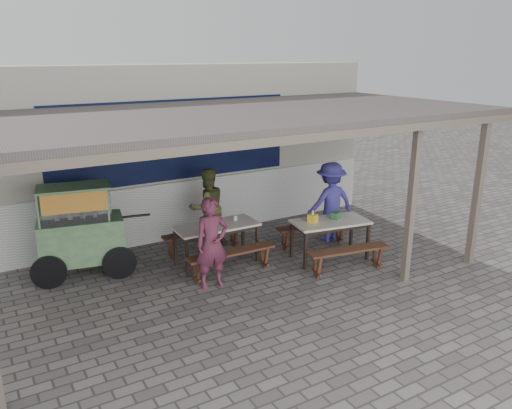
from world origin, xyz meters
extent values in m
plane|color=slate|center=(0.00, 0.00, 0.00)|extent=(60.00, 60.00, 0.00)
cube|color=beige|center=(0.00, 3.60, 1.75)|extent=(9.00, 1.20, 3.50)
cube|color=white|center=(0.00, 2.97, 0.60)|extent=(9.00, 0.10, 1.20)
cube|color=#0D1840|center=(-0.20, 2.98, 2.05)|extent=(5.00, 0.03, 1.60)
cube|color=#4F4644|center=(0.00, 1.00, 2.75)|extent=(9.00, 4.20, 0.12)
cube|color=#6E6153|center=(0.00, -1.05, 2.65)|extent=(9.00, 0.12, 0.12)
cube|color=#6E6153|center=(3.90, -1.00, 1.35)|extent=(0.12, 0.12, 2.70)
cube|color=#6E6153|center=(2.35, -0.90, 1.35)|extent=(0.11, 0.11, 2.70)
cube|color=silver|center=(-0.12, 1.34, 0.73)|extent=(1.52, 0.70, 0.04)
cube|color=black|center=(-0.12, 1.34, 0.67)|extent=(1.41, 0.60, 0.06)
cube|color=black|center=(-0.81, 1.07, 0.35)|extent=(0.05, 0.05, 0.71)
cube|color=black|center=(0.57, 1.05, 0.35)|extent=(0.05, 0.05, 0.71)
cube|color=black|center=(-0.80, 1.63, 0.35)|extent=(0.05, 0.05, 0.71)
cube|color=black|center=(0.58, 1.60, 0.35)|extent=(0.05, 0.05, 0.71)
cube|color=brown|center=(-0.13, 0.75, 0.43)|extent=(1.61, 0.31, 0.04)
cube|color=brown|center=(-0.78, 0.76, 0.21)|extent=(0.05, 0.28, 0.41)
cube|color=brown|center=(0.52, 0.73, 0.21)|extent=(0.05, 0.28, 0.41)
cube|color=brown|center=(-0.11, 1.93, 0.43)|extent=(1.61, 0.31, 0.04)
cube|color=brown|center=(-0.76, 1.94, 0.21)|extent=(0.05, 0.28, 0.41)
cube|color=brown|center=(0.54, 1.92, 0.21)|extent=(0.05, 0.28, 0.41)
cube|color=silver|center=(1.80, 0.47, 0.73)|extent=(1.50, 0.94, 0.04)
cube|color=black|center=(1.80, 0.47, 0.67)|extent=(1.39, 0.82, 0.06)
cube|color=black|center=(1.12, 0.30, 0.35)|extent=(0.05, 0.05, 0.71)
cube|color=black|center=(2.38, 0.07, 0.35)|extent=(0.05, 0.05, 0.71)
cube|color=black|center=(1.22, 0.87, 0.35)|extent=(0.05, 0.05, 0.71)
cube|color=black|center=(2.48, 0.64, 0.35)|extent=(0.05, 0.05, 0.71)
cube|color=brown|center=(1.68, -0.19, 0.43)|extent=(1.53, 0.54, 0.04)
cube|color=brown|center=(1.09, -0.09, 0.21)|extent=(0.10, 0.28, 0.41)
cube|color=brown|center=(2.27, -0.30, 0.21)|extent=(0.10, 0.28, 0.41)
cube|color=brown|center=(1.92, 1.13, 0.43)|extent=(1.53, 0.54, 0.04)
cube|color=brown|center=(1.33, 1.24, 0.21)|extent=(0.10, 0.28, 0.41)
cube|color=brown|center=(2.51, 1.03, 0.21)|extent=(0.10, 0.28, 0.41)
cube|color=#76A971|center=(-2.31, 2.08, 0.66)|extent=(1.49, 0.96, 0.72)
cube|color=#76A971|center=(-2.31, 2.08, 0.29)|extent=(1.43, 0.91, 0.05)
cylinder|color=black|center=(-2.94, 1.81, 0.29)|extent=(0.57, 0.15, 0.57)
cylinder|color=black|center=(-1.83, 1.60, 0.29)|extent=(0.57, 0.15, 0.57)
cube|color=silver|center=(-2.36, 2.09, 1.30)|extent=(1.22, 0.81, 0.56)
cube|color=#76A971|center=(-2.36, 2.09, 1.58)|extent=(1.27, 0.86, 0.04)
cube|color=orange|center=(-2.42, 1.77, 1.40)|extent=(1.01, 0.21, 0.33)
cylinder|color=black|center=(-1.51, 1.94, 0.97)|extent=(0.71, 0.17, 0.04)
imported|color=#61283F|center=(-0.59, 0.53, 0.76)|extent=(0.58, 0.40, 1.52)
imported|color=brown|center=(0.15, 2.27, 0.79)|extent=(0.77, 0.60, 1.58)
imported|color=#433CA1|center=(2.42, 1.26, 0.82)|extent=(1.10, 0.69, 1.64)
cube|color=yellow|center=(1.47, 0.57, 0.82)|extent=(0.20, 0.20, 0.15)
cube|color=#2E693E|center=(1.96, 0.51, 0.81)|extent=(0.23, 0.19, 0.13)
cylinder|color=silver|center=(0.31, 1.41, 0.79)|extent=(0.07, 0.07, 0.08)
imported|color=white|center=(-0.25, 1.29, 0.77)|extent=(0.22, 0.22, 0.05)
camera|label=1|loc=(-3.81, -6.33, 3.72)|focal=35.00mm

